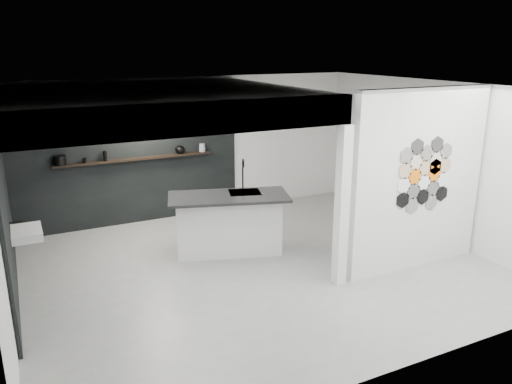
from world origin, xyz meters
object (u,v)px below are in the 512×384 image
object	(u,v)px
wall_basin	(27,233)
glass_bowl	(202,149)
stockpot	(60,160)
bottle_dark	(105,156)
kitchen_island	(229,223)
utensil_cup	(85,160)
glass_vase	(202,148)
partition_panel	(419,181)
kettle	(180,150)

from	to	relation	value
wall_basin	glass_bowl	distance (m)	4.00
stockpot	bottle_dark	size ratio (longest dim) A/B	1.16
kitchen_island	utensil_cup	world-z (taller)	kitchen_island
glass_vase	utensil_cup	size ratio (longest dim) A/B	1.86
wall_basin	glass_vase	xyz separation A→B (m)	(3.39, 2.07, 0.55)
partition_panel	glass_vase	distance (m)	4.39
partition_panel	glass_bowl	distance (m)	4.39
partition_panel	glass_vase	xyz separation A→B (m)	(-2.08, 3.87, 0.00)
wall_basin	kettle	distance (m)	3.62
kitchen_island	glass_bowl	bearing A→B (deg)	98.15
bottle_dark	utensil_cup	size ratio (longest dim) A/B	2.12
glass_bowl	bottle_dark	bearing A→B (deg)	180.00
wall_basin	kettle	bearing A→B (deg)	35.22
stockpot	wall_basin	bearing A→B (deg)	-108.48
kitchen_island	bottle_dark	size ratio (longest dim) A/B	11.49
partition_panel	stockpot	bearing A→B (deg)	141.01
kitchen_island	bottle_dark	xyz separation A→B (m)	(-1.58, 2.10, 0.88)
glass_bowl	bottle_dark	world-z (taller)	bottle_dark
partition_panel	glass_vase	size ratio (longest dim) A/B	17.43
glass_bowl	utensil_cup	distance (m)	2.28
bottle_dark	wall_basin	bearing A→B (deg)	-125.61
glass_vase	utensil_cup	distance (m)	2.28
kettle	utensil_cup	xyz separation A→B (m)	(-1.81, 0.00, -0.04)
glass_bowl	utensil_cup	world-z (taller)	glass_bowl
partition_panel	stockpot	world-z (taller)	partition_panel
kitchen_island	stockpot	distance (m)	3.28
wall_basin	glass_bowl	size ratio (longest dim) A/B	4.75
kitchen_island	glass_vase	bearing A→B (deg)	98.15
wall_basin	partition_panel	bearing A→B (deg)	-18.23
glass_vase	bottle_dark	bearing A→B (deg)	180.00
kitchen_island	kettle	distance (m)	2.28
stockpot	glass_vase	distance (m)	2.70
stockpot	bottle_dark	xyz separation A→B (m)	(0.79, 0.00, 0.00)
partition_panel	kitchen_island	bearing A→B (deg)	143.73
kettle	utensil_cup	distance (m)	1.81
glass_bowl	utensil_cup	size ratio (longest dim) A/B	1.46
kitchen_island	stockpot	size ratio (longest dim) A/B	9.87
kitchen_island	glass_vase	distance (m)	2.30
kettle	partition_panel	bearing A→B (deg)	-44.79
partition_panel	bottle_dark	xyz separation A→B (m)	(-3.99, 3.87, 0.01)
kitchen_island	partition_panel	bearing A→B (deg)	-19.09
kitchen_island	bottle_dark	bearing A→B (deg)	144.13
stockpot	utensil_cup	size ratio (longest dim) A/B	2.47
kettle	bottle_dark	distance (m)	1.45
wall_basin	glass_vase	world-z (taller)	glass_vase
partition_panel	kitchen_island	distance (m)	3.11
wall_basin	glass_vase	bearing A→B (deg)	31.35
glass_bowl	kettle	bearing A→B (deg)	180.00
wall_basin	utensil_cup	size ratio (longest dim) A/B	6.93
partition_panel	bottle_dark	distance (m)	5.55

